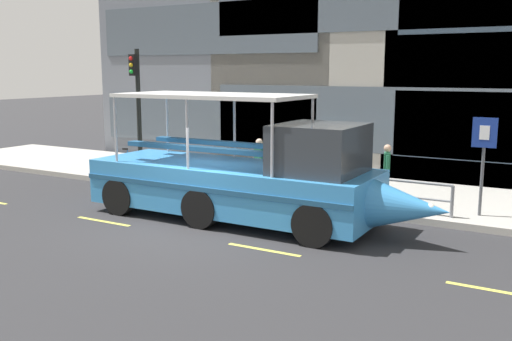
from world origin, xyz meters
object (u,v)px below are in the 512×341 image
Objects in this scene: parking_sign at (484,150)px; leaned_bicycle at (130,165)px; traffic_light_pole at (137,101)px; pedestrian_mid_right at (259,158)px; duck_tour_boat at (250,180)px; pedestrian_near_bow at (387,166)px; pedestrian_mid_left at (295,159)px.

parking_sign reaches higher than leaned_bicycle.
pedestrian_mid_right is (4.69, 0.32, -1.71)m from traffic_light_pole.
leaned_bicycle is (-11.84, -0.09, -1.35)m from parking_sign.
parking_sign is 6.00m from duck_tour_boat.
leaned_bicycle is 5.22m from pedestrian_mid_right.
parking_sign is at bearing 0.76° from traffic_light_pole.
pedestrian_mid_right is (-6.67, 0.17, -0.76)m from parking_sign.
parking_sign is at bearing 0.45° from leaned_bicycle.
duck_tour_boat is at bearing -22.85° from leaned_bicycle.
pedestrian_near_bow is (9.11, 0.90, 0.59)m from leaned_bicycle.
leaned_bicycle is at bearing -179.55° from parking_sign.
pedestrian_mid_right is at bearing 178.51° from parking_sign.
parking_sign is 1.58× the size of pedestrian_mid_left.
pedestrian_mid_right is at bearing 115.62° from duck_tour_boat.
leaned_bicycle is 1.09× the size of pedestrian_near_bow.
parking_sign is at bearing 29.12° from duck_tour_boat.
duck_tour_boat is at bearing -83.48° from pedestrian_mid_left.
traffic_light_pole reaches higher than pedestrian_near_bow.
traffic_light_pole is 5.00m from pedestrian_mid_right.
pedestrian_mid_left is at bearing 174.44° from parking_sign.
pedestrian_near_bow is at bearing 9.14° from pedestrian_mid_right.
duck_tour_boat is 3.46m from pedestrian_mid_left.
duck_tour_boat is (-5.19, -2.89, -0.80)m from parking_sign.
leaned_bicycle is 1.09× the size of pedestrian_mid_right.
traffic_light_pole is 2.35m from leaned_bicycle.
pedestrian_near_bow is 2.87m from pedestrian_mid_left.
leaned_bicycle is at bearing -174.19° from pedestrian_mid_left.
duck_tour_boat reaches higher than leaned_bicycle.
pedestrian_near_bow is 0.99× the size of pedestrian_mid_left.
pedestrian_mid_right is (-3.93, -0.63, 0.00)m from pedestrian_near_bow.
traffic_light_pole is 2.78× the size of pedestrian_mid_right.
pedestrian_mid_left is 1.14m from pedestrian_mid_right.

